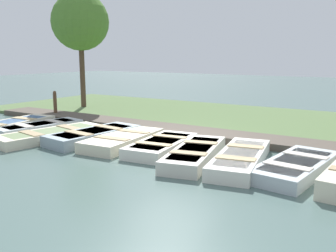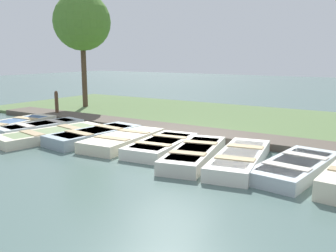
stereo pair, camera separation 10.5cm
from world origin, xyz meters
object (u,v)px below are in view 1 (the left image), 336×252
(rowboat_0, at_px, (10,125))
(rowboat_6, at_px, (195,154))
(rowboat_4, at_px, (123,140))
(rowboat_7, at_px, (241,158))
(rowboat_2, at_px, (51,135))
(rowboat_5, at_px, (162,145))
(mooring_post_near, at_px, (55,104))
(rowboat_3, at_px, (94,135))
(park_tree_far_left, at_px, (80,22))
(rowboat_8, at_px, (296,166))
(rowboat_1, at_px, (39,127))

(rowboat_0, distance_m, rowboat_6, 7.70)
(rowboat_4, relative_size, rowboat_7, 0.88)
(rowboat_2, xyz_separation_m, rowboat_5, (-0.67, 3.89, 0.01))
(rowboat_0, xyz_separation_m, rowboat_2, (0.26, 2.56, -0.01))
(rowboat_0, relative_size, rowboat_5, 1.25)
(rowboat_7, bearing_deg, rowboat_4, -101.20)
(rowboat_5, distance_m, mooring_post_near, 7.59)
(rowboat_0, relative_size, mooring_post_near, 3.04)
(rowboat_5, bearing_deg, rowboat_2, -87.06)
(rowboat_2, relative_size, mooring_post_near, 3.15)
(rowboat_2, distance_m, rowboat_7, 6.35)
(rowboat_3, relative_size, park_tree_far_left, 0.57)
(rowboat_3, xyz_separation_m, rowboat_8, (-0.01, 6.35, -0.02))
(rowboat_2, bearing_deg, rowboat_1, -103.60)
(rowboat_2, relative_size, rowboat_4, 1.22)
(rowboat_0, xyz_separation_m, rowboat_5, (-0.41, 6.44, -0.00))
(rowboat_1, distance_m, rowboat_3, 2.66)
(rowboat_6, bearing_deg, mooring_post_near, -120.75)
(rowboat_8, height_order, mooring_post_near, mooring_post_near)
(rowboat_4, bearing_deg, rowboat_8, 85.67)
(mooring_post_near, bearing_deg, rowboat_6, 71.92)
(rowboat_2, height_order, rowboat_3, rowboat_3)
(mooring_post_near, bearing_deg, rowboat_4, 66.88)
(rowboat_7, bearing_deg, rowboat_1, -100.66)
(park_tree_far_left, bearing_deg, rowboat_3, 47.16)
(mooring_post_near, height_order, park_tree_far_left, park_tree_far_left)
(rowboat_1, relative_size, mooring_post_near, 2.71)
(rowboat_1, bearing_deg, mooring_post_near, -131.72)
(rowboat_6, bearing_deg, rowboat_5, -117.65)
(rowboat_3, distance_m, rowboat_8, 6.35)
(rowboat_7, xyz_separation_m, rowboat_8, (-0.07, 1.35, -0.01))
(rowboat_5, bearing_deg, rowboat_3, -95.33)
(rowboat_3, bearing_deg, park_tree_far_left, -125.87)
(rowboat_1, xyz_separation_m, rowboat_8, (-0.01, 9.01, 0.00))
(rowboat_5, distance_m, rowboat_7, 2.45)
(rowboat_0, distance_m, rowboat_8, 10.24)
(rowboat_3, relative_size, rowboat_6, 0.99)
(rowboat_3, height_order, rowboat_4, rowboat_3)
(rowboat_0, xyz_separation_m, rowboat_4, (-0.35, 5.06, 0.00))
(rowboat_5, relative_size, rowboat_8, 0.92)
(rowboat_5, relative_size, park_tree_far_left, 0.50)
(rowboat_5, bearing_deg, rowboat_6, 68.12)
(rowboat_4, distance_m, rowboat_7, 3.83)
(rowboat_0, relative_size, rowboat_8, 1.14)
(rowboat_8, bearing_deg, rowboat_6, -76.66)
(rowboat_5, xyz_separation_m, rowboat_6, (0.34, 1.26, 0.01))
(rowboat_4, relative_size, rowboat_6, 0.91)
(rowboat_3, relative_size, rowboat_7, 0.96)
(rowboat_6, bearing_deg, rowboat_7, 87.56)
(rowboat_0, bearing_deg, rowboat_3, 90.61)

